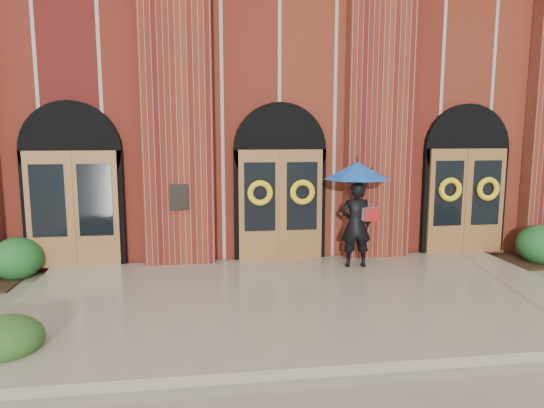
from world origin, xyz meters
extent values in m
plane|color=gray|center=(0.00, 0.00, 0.00)|extent=(90.00, 90.00, 0.00)
cube|color=gray|center=(0.00, 0.15, 0.07)|extent=(10.00, 5.30, 0.15)
cube|color=maroon|center=(0.00, 8.90, 3.50)|extent=(16.00, 12.00, 7.00)
cube|color=black|center=(-2.25, 2.47, 1.65)|extent=(0.40, 0.05, 0.55)
cube|color=maroon|center=(-2.25, 2.73, 3.50)|extent=(1.50, 0.45, 7.00)
cube|color=maroon|center=(2.25, 2.73, 3.50)|extent=(1.50, 0.45, 7.00)
cube|color=#945E30|center=(-4.50, 2.71, 1.40)|extent=(1.90, 0.10, 2.50)
cylinder|color=black|center=(-4.50, 2.85, 2.65)|extent=(2.10, 0.22, 2.10)
cube|color=#945E30|center=(0.00, 2.71, 1.40)|extent=(1.90, 0.10, 2.50)
cylinder|color=black|center=(0.00, 2.85, 2.65)|extent=(2.10, 0.22, 2.10)
cube|color=#945E30|center=(4.50, 2.71, 1.40)|extent=(1.90, 0.10, 2.50)
cylinder|color=black|center=(4.50, 2.85, 2.65)|extent=(2.10, 0.22, 2.10)
torus|color=yellow|center=(-0.48, 2.59, 1.70)|extent=(0.57, 0.13, 0.57)
torus|color=yellow|center=(0.48, 2.59, 1.70)|extent=(0.57, 0.13, 0.57)
torus|color=yellow|center=(4.02, 2.59, 1.70)|extent=(0.57, 0.13, 0.57)
torus|color=yellow|center=(4.98, 2.59, 1.70)|extent=(0.57, 0.13, 0.57)
imported|color=black|center=(1.50, 1.86, 1.07)|extent=(0.70, 0.49, 1.84)
cone|color=#154DA6|center=(1.50, 1.86, 2.23)|extent=(1.52, 1.52, 0.37)
cylinder|color=black|center=(1.55, 1.81, 1.74)|extent=(0.02, 0.02, 0.61)
cube|color=#A4A7A9|center=(1.77, 1.71, 1.32)|extent=(0.36, 0.20, 0.27)
cube|color=maroon|center=(1.77, 1.62, 1.32)|extent=(0.34, 0.05, 0.27)
ellipsoid|color=#1C4F1F|center=(6.15, 2.20, 0.43)|extent=(3.33, 1.33, 0.86)
camera|label=1|loc=(-1.72, -8.00, 3.03)|focal=32.00mm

